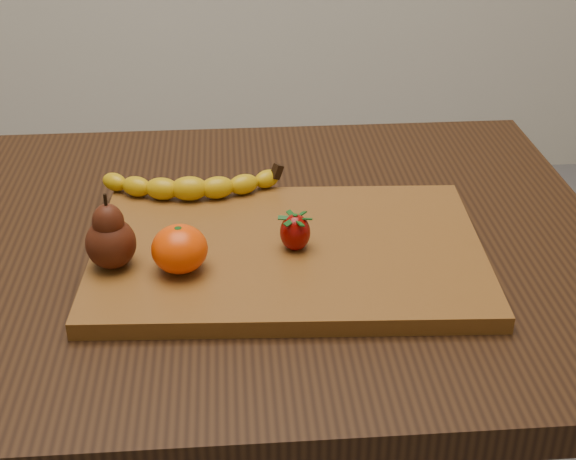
{
  "coord_description": "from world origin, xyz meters",
  "views": [
    {
      "loc": [
        0.03,
        -0.85,
        1.26
      ],
      "look_at": [
        0.1,
        -0.06,
        0.8
      ],
      "focal_mm": 50.0,
      "sensor_mm": 36.0,
      "label": 1
    }
  ],
  "objects_px": {
    "table": "(210,304)",
    "cutting_board": "(288,252)",
    "pear": "(109,231)",
    "mandarin": "(180,249)"
  },
  "relations": [
    {
      "from": "mandarin",
      "to": "pear",
      "type": "bearing_deg",
      "value": 168.31
    },
    {
      "from": "table",
      "to": "pear",
      "type": "height_order",
      "value": "pear"
    },
    {
      "from": "mandarin",
      "to": "cutting_board",
      "type": "bearing_deg",
      "value": 19.54
    },
    {
      "from": "pear",
      "to": "mandarin",
      "type": "xyz_separation_m",
      "value": [
        0.08,
        -0.02,
        -0.02
      ]
    },
    {
      "from": "table",
      "to": "cutting_board",
      "type": "distance_m",
      "value": 0.16
    },
    {
      "from": "table",
      "to": "pear",
      "type": "xyz_separation_m",
      "value": [
        -0.1,
        -0.08,
        0.16
      ]
    },
    {
      "from": "table",
      "to": "mandarin",
      "type": "bearing_deg",
      "value": -104.25
    },
    {
      "from": "table",
      "to": "mandarin",
      "type": "relative_size",
      "value": 16.15
    },
    {
      "from": "cutting_board",
      "to": "mandarin",
      "type": "xyz_separation_m",
      "value": [
        -0.12,
        -0.04,
        0.04
      ]
    },
    {
      "from": "cutting_board",
      "to": "pear",
      "type": "relative_size",
      "value": 5.19
    }
  ]
}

